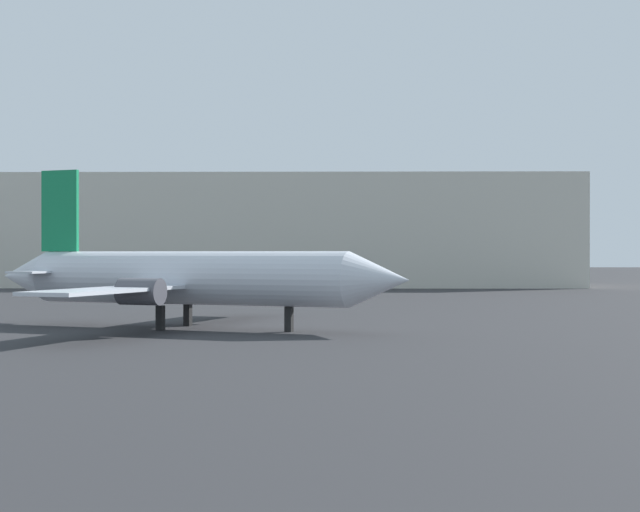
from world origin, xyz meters
The scene contains 2 objects.
airplane_on_taxiway centered at (-8.36, 45.72, 3.17)m, with size 27.88×26.11×10.22m.
terminal_building centered at (-4.74, 120.85, 7.87)m, with size 80.13×21.10×15.74m, color beige.
Camera 1 is at (0.83, -10.44, 4.70)m, focal length 50.46 mm.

